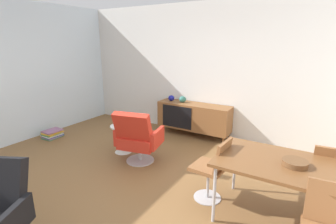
% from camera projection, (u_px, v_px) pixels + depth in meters
% --- Properties ---
extents(ground_plane, '(8.32, 8.32, 0.00)m').
position_uv_depth(ground_plane, '(137.00, 188.00, 3.55)').
color(ground_plane, brown).
extents(wall_back, '(6.80, 0.12, 2.80)m').
position_uv_depth(wall_back, '(211.00, 71.00, 5.31)').
color(wall_back, silver).
rests_on(wall_back, ground_plane).
extents(wall_window_left, '(0.12, 5.60, 2.80)m').
position_uv_depth(wall_window_left, '(1.00, 75.00, 4.76)').
color(wall_window_left, silver).
rests_on(wall_window_left, ground_plane).
extents(sideboard, '(1.60, 0.45, 0.72)m').
position_uv_depth(sideboard, '(194.00, 116.00, 5.44)').
color(sideboard, brown).
rests_on(sideboard, ground_plane).
extents(vase_cobalt, '(0.15, 0.15, 0.14)m').
position_uv_depth(vase_cobalt, '(183.00, 99.00, 5.48)').
color(vase_cobalt, '#337266').
rests_on(vase_cobalt, sideboard).
extents(vase_sculptural_dark, '(0.14, 0.14, 0.13)m').
position_uv_depth(vase_sculptural_dark, '(171.00, 98.00, 5.63)').
color(vase_sculptural_dark, navy).
rests_on(vase_sculptural_dark, sideboard).
extents(dining_table, '(1.60, 0.90, 0.74)m').
position_uv_depth(dining_table, '(293.00, 168.00, 2.67)').
color(dining_table, brown).
rests_on(dining_table, ground_plane).
extents(wooden_bowl_on_table, '(0.26, 0.26, 0.06)m').
position_uv_depth(wooden_bowl_on_table, '(295.00, 163.00, 2.64)').
color(wooden_bowl_on_table, brown).
rests_on(wooden_bowl_on_table, dining_table).
extents(dining_chair_back_right, '(0.43, 0.45, 0.86)m').
position_uv_depth(dining_chair_back_right, '(328.00, 173.00, 3.02)').
color(dining_chair_back_right, brown).
rests_on(dining_chair_back_right, ground_plane).
extents(dining_chair_near_window, '(0.45, 0.43, 0.86)m').
position_uv_depth(dining_chair_near_window, '(213.00, 167.00, 3.18)').
color(dining_chair_near_window, brown).
rests_on(dining_chair_near_window, ground_plane).
extents(lounge_chair_red, '(0.81, 0.77, 0.95)m').
position_uv_depth(lounge_chair_red, '(138.00, 137.00, 4.19)').
color(lounge_chair_red, red).
rests_on(lounge_chair_red, ground_plane).
extents(side_table_round, '(0.44, 0.44, 0.52)m').
position_uv_depth(side_table_round, '(123.00, 136.00, 4.65)').
color(side_table_round, white).
rests_on(side_table_round, ground_plane).
extents(fruit_bowl, '(0.20, 0.20, 0.11)m').
position_uv_depth(fruit_bowl, '(122.00, 124.00, 4.59)').
color(fruit_bowl, '#262628').
rests_on(fruit_bowl, side_table_round).
extents(magazine_stack, '(0.33, 0.39, 0.17)m').
position_uv_depth(magazine_stack, '(52.00, 134.00, 5.41)').
color(magazine_stack, '#3F7F4C').
rests_on(magazine_stack, ground_plane).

